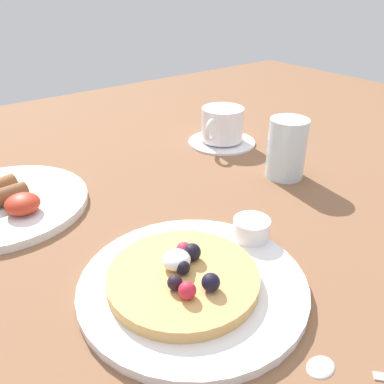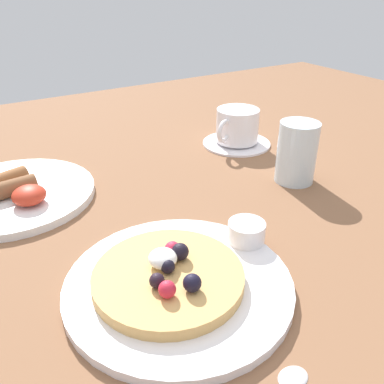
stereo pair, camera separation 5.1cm
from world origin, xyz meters
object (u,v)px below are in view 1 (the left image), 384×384
Objects in this scene: pancake_plate at (193,285)px; syrup_ramekin at (251,228)px; coffee_cup at (222,124)px; water_glass at (287,148)px; coffee_saucer at (222,141)px; breakfast_plate at (3,204)px; teaspoon at (359,372)px.

pancake_plate is 11.21cm from syrup_ramekin.
pancake_plate is 5.36× the size of syrup_ramekin.
syrup_ramekin is 0.42× the size of coffee_cup.
syrup_ramekin is at bearing -125.27° from coffee_cup.
syrup_ramekin is 21.48cm from water_glass.
pancake_plate is 1.84× the size of coffee_saucer.
breakfast_plate is 2.15× the size of teaspoon.
breakfast_plate reaches higher than teaspoon.
water_glass reaches higher than syrup_ramekin.
water_glass reaches higher than teaspoon.
breakfast_plate is (-22.16, 28.67, -1.82)cm from syrup_ramekin.
breakfast_plate is at bearing 179.61° from coffee_saucer.
breakfast_plate is 1.81× the size of coffee_saucer.
syrup_ramekin is 36.28cm from breakfast_plate.
breakfast_plate is 42.33cm from coffee_cup.
coffee_cup is (-0.15, -0.07, 3.72)cm from coffee_saucer.
coffee_saucer is 1.35× the size of water_glass.
pancake_plate and breakfast_plate have the same top height.
syrup_ramekin is 34.87cm from coffee_saucer.
syrup_ramekin is 0.19× the size of breakfast_plate.
coffee_cup reaches higher than pancake_plate.
teaspoon is 1.13× the size of water_glass.
coffee_cup is 0.98× the size of teaspoon.
water_glass reaches higher than pancake_plate.
water_glass reaches higher than breakfast_plate.
breakfast_plate is 42.33cm from coffee_saucer.
pancake_plate is at bearing -156.55° from water_glass.
syrup_ramekin is at bearing -150.10° from water_glass.
syrup_ramekin is 0.34× the size of coffee_saucer.
coffee_saucer is at bearing 24.12° from coffee_cup.
coffee_cup reaches higher than coffee_saucer.
coffee_cup is at bearing 61.21° from teaspoon.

